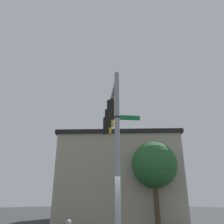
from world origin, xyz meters
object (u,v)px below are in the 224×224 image
(street_name_sign, at_px, (124,118))
(traffic_light_nearest_pole, at_px, (113,110))
(traffic_light_mid_outer, at_px, (108,126))
(traffic_light_mid_inner, at_px, (110,119))

(street_name_sign, bearing_deg, traffic_light_nearest_pole, 152.52)
(traffic_light_nearest_pole, relative_size, traffic_light_mid_outer, 1.00)
(traffic_light_nearest_pole, bearing_deg, traffic_light_mid_outer, 143.01)
(traffic_light_mid_inner, distance_m, traffic_light_mid_outer, 1.44)
(traffic_light_mid_outer, distance_m, street_name_sign, 4.79)
(traffic_light_mid_inner, relative_size, street_name_sign, 1.32)
(traffic_light_mid_outer, xyz_separation_m, street_name_sign, (3.91, -2.57, -1.06))
(traffic_light_nearest_pole, height_order, traffic_light_mid_outer, same)
(traffic_light_mid_inner, bearing_deg, traffic_light_nearest_pole, -36.99)
(traffic_light_mid_inner, bearing_deg, street_name_sign, -31.67)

